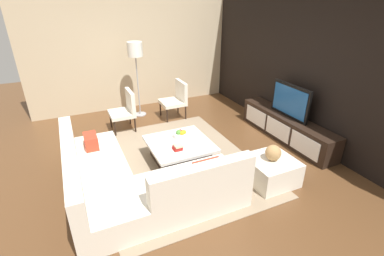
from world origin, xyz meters
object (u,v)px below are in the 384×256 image
television (290,101)px  decorative_ball (273,153)px  media_console (286,127)px  accent_chair_far (176,98)px  ottoman (271,170)px  coffee_table (180,151)px  accent_chair_near (126,108)px  sectional_couch (131,181)px  floor_lamp (135,54)px  fruit_bowl (181,134)px  book_stack (178,147)px

television → decorative_ball: size_ratio=3.97×
media_console → accent_chair_far: size_ratio=2.70×
media_console → ottoman: media_console is taller
accent_chair_far → decorative_ball: accent_chair_far is taller
coffee_table → accent_chair_near: 1.82m
media_console → ottoman: bearing=-49.6°
sectional_couch → floor_lamp: size_ratio=1.38×
fruit_bowl → decorative_ball: decorative_ball is taller
sectional_couch → decorative_ball: 2.16m
television → coffee_table: bearing=-92.5°
ottoman → decorative_ball: size_ratio=2.88×
coffee_table → accent_chair_far: size_ratio=1.21×
accent_chair_near → fruit_bowl: (1.53, 0.64, -0.06)m
media_console → decorative_ball: bearing=-49.6°
sectional_couch → accent_chair_far: 3.04m
accent_chair_far → book_stack: size_ratio=5.60×
television → sectional_couch: (0.51, -3.30, -0.54)m
media_console → fruit_bowl: bearing=-97.3°
accent_chair_near → television: bearing=50.7°
coffee_table → decorative_ball: (1.14, 1.07, 0.32)m
television → coffee_table: 2.38m
fruit_bowl → sectional_couch: bearing=-54.6°
accent_chair_near → accent_chair_far: same height
sectional_couch → ottoman: bearing=75.5°
floor_lamp → fruit_bowl: bearing=4.4°
television → accent_chair_near: bearing=-122.6°
television → accent_chair_near: (-1.81, -2.84, -0.33)m
accent_chair_far → coffee_table: bearing=-15.9°
television → media_console: bearing=-90.0°
television → decorative_ball: (1.04, -1.23, -0.30)m
floor_lamp → book_stack: floor_lamp is taller
television → coffee_table: television is taller
coffee_table → book_stack: (0.21, -0.12, 0.22)m
media_console → coffee_table: 2.30m
accent_chair_near → decorative_ball: accent_chair_near is taller
media_console → accent_chair_far: 2.56m
coffee_table → floor_lamp: bearing=-178.4°
book_stack → fruit_bowl: bearing=150.5°
sectional_couch → coffee_table: sectional_couch is taller
coffee_table → book_stack: size_ratio=6.80×
fruit_bowl → book_stack: bearing=-29.5°
floor_lamp → fruit_bowl: 2.45m
book_stack → floor_lamp: bearing=178.8°
ottoman → book_stack: bearing=-128.0°
coffee_table → sectional_couch: bearing=-58.9°
book_stack → sectional_couch: bearing=-66.0°
fruit_bowl → accent_chair_far: bearing=160.6°
accent_chair_near → media_console: bearing=50.7°
media_console → accent_chair_near: (-1.81, -2.84, 0.24)m
floor_lamp → decorative_ball: size_ratio=7.20×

